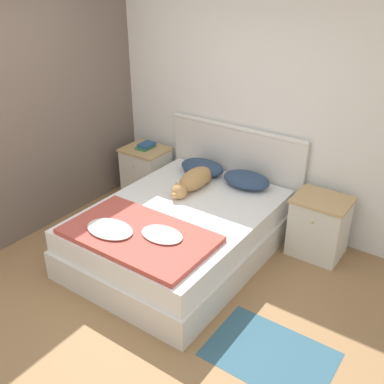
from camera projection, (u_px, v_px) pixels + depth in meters
ground_plane at (112, 312)px, 3.77m from camera, size 16.00×16.00×0.00m
wall_back at (244, 104)px, 4.73m from camera, size 9.00×0.06×2.55m
wall_side_left at (62, 103)px, 4.75m from camera, size 0.06×3.10×2.55m
bed at (180, 232)px, 4.40m from camera, size 1.55×2.05×0.51m
headboard at (235, 169)px, 5.02m from camera, size 1.63×0.06×1.05m
nightstand_left at (146, 172)px, 5.51m from camera, size 0.52×0.45×0.61m
nightstand_right at (319, 226)px, 4.39m from camera, size 0.52×0.45×0.61m
pillow_left at (202, 167)px, 4.97m from camera, size 0.51×0.35×0.15m
pillow_right at (246, 180)px, 4.69m from camera, size 0.51×0.35×0.15m
quilt at (137, 234)px, 3.84m from camera, size 1.29×0.77×0.08m
dog at (193, 181)px, 4.61m from camera, size 0.23×0.71×0.21m
book_stack at (146, 146)px, 5.38m from camera, size 0.17×0.23×0.06m
rug at (270, 354)px, 3.36m from camera, size 0.92×0.65×0.00m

